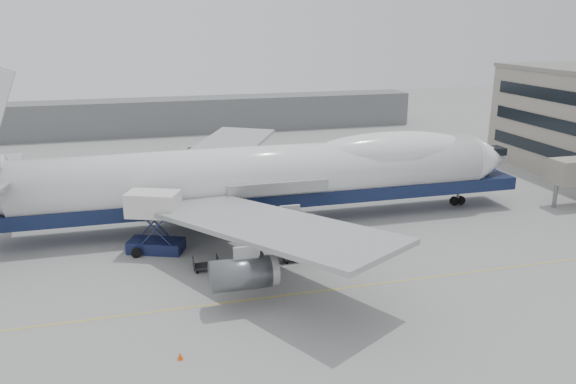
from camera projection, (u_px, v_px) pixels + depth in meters
name	position (u px, v px, depth m)	size (l,w,h in m)	color
ground	(290.00, 264.00, 53.08)	(260.00, 260.00, 0.00)	gray
apron_line	(309.00, 293.00, 47.53)	(60.00, 0.15, 0.01)	gold
hangar	(153.00, 117.00, 114.28)	(110.00, 8.00, 7.00)	slate
airliner	(268.00, 175.00, 62.70)	(67.00, 55.30, 19.98)	white
catering_truck	(154.00, 219.00, 55.11)	(5.95, 5.02, 6.18)	#171E46
traffic_cone	(180.00, 356.00, 38.05)	(0.37, 0.37, 0.55)	#EA4C0C
dolly_0	(206.00, 265.00, 51.64)	(2.30, 1.35, 1.30)	#2D2D30
dolly_1	(251.00, 260.00, 52.69)	(2.30, 1.35, 1.30)	#2D2D30
dolly_2	(294.00, 256.00, 53.73)	(2.30, 1.35, 1.30)	#2D2D30
dolly_3	(335.00, 251.00, 54.78)	(2.30, 1.35, 1.30)	#2D2D30
dolly_4	(375.00, 247.00, 55.82)	(2.30, 1.35, 1.30)	#2D2D30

